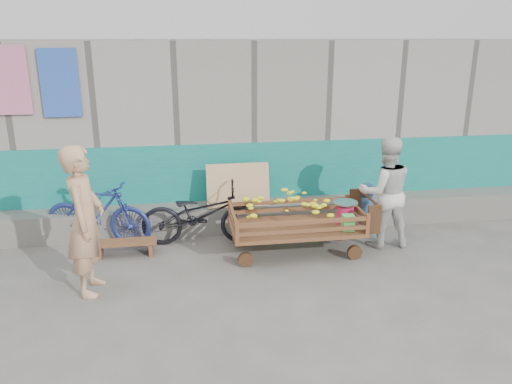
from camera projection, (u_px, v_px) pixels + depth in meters
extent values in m
plane|color=#55544D|center=(236.00, 302.00, 6.02)|extent=(80.00, 80.00, 0.00)
cube|color=gray|center=(210.00, 122.00, 9.43)|extent=(12.00, 3.00, 3.00)
cube|color=#0F7B6F|center=(218.00, 186.00, 8.25)|extent=(12.00, 0.03, 1.40)
cube|color=#62615A|center=(219.00, 217.00, 8.17)|extent=(12.00, 0.50, 0.45)
cube|color=tan|center=(238.00, 185.00, 7.92)|extent=(1.00, 0.19, 0.68)
cube|color=#CD6A91|center=(9.00, 80.00, 7.26)|extent=(0.55, 0.03, 1.00)
cube|color=blue|center=(60.00, 83.00, 7.37)|extent=(0.55, 0.03, 1.00)
cube|color=brown|center=(296.00, 228.00, 7.27)|extent=(1.89, 0.95, 0.05)
cylinder|color=#361D10|center=(246.00, 260.00, 6.92)|extent=(0.21, 0.06, 0.21)
cube|color=brown|center=(237.00, 232.00, 6.67)|extent=(0.05, 0.05, 0.29)
cylinder|color=#361D10|center=(239.00, 240.00, 7.57)|extent=(0.21, 0.06, 0.21)
cube|color=brown|center=(230.00, 210.00, 7.50)|extent=(0.05, 0.05, 0.29)
cylinder|color=#361D10|center=(354.00, 252.00, 7.15)|extent=(0.21, 0.06, 0.21)
cube|color=brown|center=(367.00, 224.00, 6.94)|extent=(0.05, 0.05, 0.29)
cylinder|color=#361D10|center=(339.00, 234.00, 7.80)|extent=(0.21, 0.06, 0.21)
cube|color=brown|center=(347.00, 204.00, 7.77)|extent=(0.05, 0.05, 0.29)
cube|color=brown|center=(303.00, 231.00, 6.82)|extent=(1.83, 0.04, 0.05)
cube|color=brown|center=(304.00, 222.00, 6.78)|extent=(1.83, 0.04, 0.05)
cube|color=brown|center=(289.00, 209.00, 7.65)|extent=(1.83, 0.04, 0.05)
cube|color=brown|center=(290.00, 202.00, 7.61)|extent=(1.83, 0.04, 0.05)
cube|color=brown|center=(233.00, 223.00, 7.10)|extent=(0.04, 0.88, 0.05)
cube|color=brown|center=(233.00, 215.00, 7.06)|extent=(0.04, 0.88, 0.05)
cube|color=brown|center=(356.00, 216.00, 7.37)|extent=(0.04, 0.88, 0.05)
cube|color=brown|center=(357.00, 208.00, 7.33)|extent=(0.04, 0.88, 0.05)
cylinder|color=#361D10|center=(370.00, 199.00, 7.31)|extent=(0.04, 0.84, 0.04)
cube|color=#361D10|center=(355.00, 202.00, 7.72)|extent=(0.19, 0.04, 0.42)
cube|color=#361D10|center=(374.00, 219.00, 6.99)|extent=(0.19, 0.04, 0.42)
ellipsoid|color=#FEFF28|center=(289.00, 212.00, 7.18)|extent=(1.37, 0.74, 0.46)
cylinder|color=#EE225F|center=(345.00, 215.00, 7.33)|extent=(0.25, 0.25, 0.27)
cylinder|color=silver|center=(345.00, 205.00, 7.29)|extent=(0.03, 0.03, 0.06)
cylinder|color=silver|center=(346.00, 202.00, 7.27)|extent=(0.36, 0.36, 0.02)
cube|color=#45D159|center=(348.00, 223.00, 7.05)|extent=(0.17, 0.13, 0.23)
cube|color=brown|center=(125.00, 242.00, 7.24)|extent=(0.90, 0.27, 0.04)
cube|color=brown|center=(101.00, 251.00, 7.22)|extent=(0.05, 0.25, 0.18)
cube|color=brown|center=(151.00, 248.00, 7.33)|extent=(0.05, 0.25, 0.18)
imported|color=tan|center=(85.00, 221.00, 6.03)|extent=(0.49, 0.71, 1.87)
imported|color=silver|center=(385.00, 192.00, 7.43)|extent=(0.85, 0.68, 1.68)
imported|color=#34578D|center=(366.00, 208.00, 8.02)|extent=(0.42, 0.29, 0.84)
imported|color=black|center=(201.00, 214.00, 7.58)|extent=(1.86, 0.79, 0.95)
imported|color=navy|center=(97.00, 213.00, 7.53)|extent=(1.75, 0.97, 1.01)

